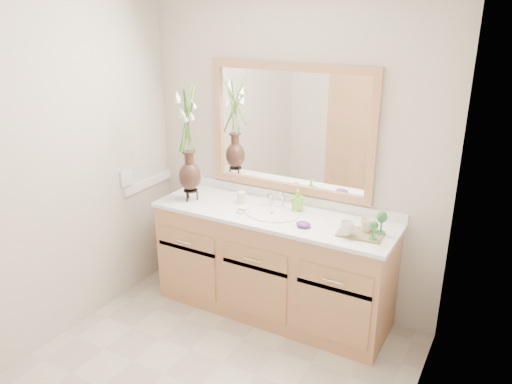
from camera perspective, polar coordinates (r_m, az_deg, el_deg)
The scene contains 18 objects.
wall_back at distance 3.81m, azimuth 3.99°, elevation 4.19°, with size 2.40×0.02×2.40m, color beige.
wall_left at distance 3.57m, azimuth -23.42°, elevation 1.43°, with size 0.02×2.60×2.40m, color beige.
wall_right at distance 2.30m, azimuth 17.30°, elevation -7.89°, with size 0.02×2.60×2.40m, color beige.
vanity at distance 3.87m, azimuth 1.87°, elevation -8.29°, with size 1.80×0.55×0.80m.
counter at distance 3.69m, azimuth 1.94°, elevation -2.62°, with size 1.84×0.57×0.03m, color white.
sink at distance 3.69m, azimuth 1.81°, elevation -3.27°, with size 0.38×0.34×0.23m.
mirror at distance 3.74m, azimuth 3.92°, elevation 7.14°, with size 1.32×0.04×0.97m.
switch_plate at distance 4.10m, azimuth -14.58°, elevation 1.54°, with size 0.02×0.12×0.12m, color white.
flower_vase at distance 3.81m, azimuth -7.82°, elevation 6.96°, with size 0.20×0.20×0.82m.
tumbler at distance 3.86m, azimuth -1.69°, elevation -0.63°, with size 0.07×0.07×0.09m, color beige.
soap_dish at distance 3.71m, azimuth -1.51°, elevation -2.10°, with size 0.10×0.10×0.03m.
soap_bottle at distance 3.72m, azimuth 4.78°, elevation -1.03°, with size 0.07×0.07×0.15m, color #70D231.
purple_dish at distance 3.46m, azimuth 5.45°, elevation -3.69°, with size 0.11×0.08×0.04m, color #54297C.
tray at distance 3.41m, azimuth 11.83°, elevation -4.70°, with size 0.29×0.20×0.01m, color brown.
mug_left at distance 3.34m, azimuth 10.36°, elevation -4.03°, with size 0.10×0.09×0.10m, color beige.
mug_right at distance 3.43m, azimuth 12.55°, elevation -3.63°, with size 0.09×0.09×0.09m, color beige.
goblet_front at distance 3.30m, azimuth 13.32°, elevation -3.87°, with size 0.06×0.06×0.13m.
goblet_back at distance 3.39m, azimuth 14.20°, elevation -2.92°, with size 0.07×0.07×0.16m.
Camera 1 is at (1.55, -2.02, 2.25)m, focal length 35.00 mm.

